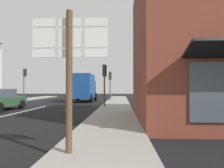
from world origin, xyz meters
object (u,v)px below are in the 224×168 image
(route_sign_post, at_px, (69,66))
(traffic_light_far_right, at_px, (110,79))
(delivery_truck, at_px, (83,87))
(traffic_light_near_right, at_px, (105,76))
(traffic_light_far_left, at_px, (25,77))

(route_sign_post, bearing_deg, traffic_light_far_right, 90.48)
(delivery_truck, xyz_separation_m, traffic_light_near_right, (2.97, -7.07, 0.80))
(traffic_light_near_right, height_order, traffic_light_far_left, traffic_light_far_left)
(route_sign_post, relative_size, traffic_light_far_left, 0.84)
(delivery_truck, xyz_separation_m, traffic_light_far_left, (-7.17, 0.75, 1.16))
(traffic_light_far_right, height_order, traffic_light_near_right, traffic_light_far_right)
(traffic_light_near_right, distance_m, traffic_light_far_left, 12.81)
(delivery_truck, bearing_deg, traffic_light_far_right, 16.03)
(traffic_light_far_right, bearing_deg, traffic_light_far_left, -179.38)
(route_sign_post, distance_m, traffic_light_far_right, 18.95)
(delivery_truck, xyz_separation_m, traffic_light_far_right, (2.97, 0.85, 0.88))
(traffic_light_far_right, height_order, traffic_light_far_left, traffic_light_far_left)
(route_sign_post, distance_m, traffic_light_far_left, 21.48)
(traffic_light_far_right, distance_m, traffic_light_near_right, 7.92)
(delivery_truck, height_order, traffic_light_near_right, traffic_light_near_right)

